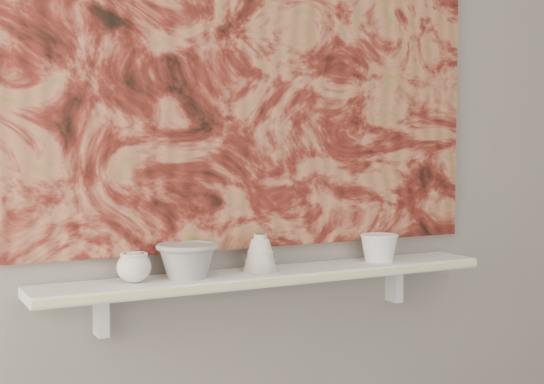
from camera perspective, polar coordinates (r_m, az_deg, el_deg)
wall_back at (r=2.28m, az=-1.09°, el=4.90°), size 3.60×0.00×3.60m
shelf at (r=2.22m, az=0.02°, el=-6.31°), size 1.40×0.18×0.03m
shelf_stripe at (r=2.14m, az=1.19°, el=-6.69°), size 1.40×0.01×0.02m
bracket_left at (r=2.12m, az=-12.75°, el=-8.94°), size 0.03×0.06×0.12m
bracket_right at (r=2.55m, az=9.18°, el=-6.80°), size 0.03×0.06×0.12m
painting at (r=2.28m, az=-0.93°, el=9.70°), size 1.50×0.02×1.10m
house_motif at (r=2.49m, az=8.48°, el=2.03°), size 0.09×0.00×0.08m
bowl_grey at (r=2.11m, az=-6.42°, el=-5.12°), size 0.20×0.20×0.10m
cup_cream at (r=2.06m, az=-10.35°, el=-5.58°), size 0.12×0.12×0.08m
bell_vessel at (r=2.20m, az=-0.90°, el=-4.60°), size 0.13×0.13×0.11m
bowl_white at (r=2.41m, az=8.07°, el=-4.16°), size 0.14×0.14×0.09m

